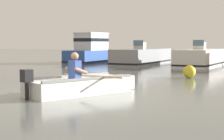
% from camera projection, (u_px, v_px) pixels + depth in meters
% --- Properties ---
extents(ground_plane, '(120.00, 120.00, 0.00)m').
position_uv_depth(ground_plane, '(72.00, 97.00, 9.54)').
color(ground_plane, slate).
extents(rowboat_with_person, '(2.39, 3.58, 1.19)m').
position_uv_depth(rowboat_with_person, '(81.00, 85.00, 10.22)').
color(rowboat_with_person, white).
rests_on(rowboat_with_person, ground).
extents(moored_boat_blue, '(2.28, 5.90, 2.20)m').
position_uv_depth(moored_boat_blue, '(94.00, 52.00, 26.43)').
color(moored_boat_blue, '#2D519E').
rests_on(moored_boat_blue, ground).
extents(moored_boat_grey, '(2.17, 6.47, 1.63)m').
position_uv_depth(moored_boat_grey, '(142.00, 57.00, 24.22)').
color(moored_boat_grey, gray).
rests_on(moored_boat_grey, ground).
extents(moored_boat_white, '(2.24, 5.67, 1.64)m').
position_uv_depth(moored_boat_white, '(201.00, 58.00, 22.18)').
color(moored_boat_white, white).
rests_on(moored_boat_white, ground).
extents(mooring_buoy, '(0.53, 0.53, 0.53)m').
position_uv_depth(mooring_buoy, '(189.00, 72.00, 14.76)').
color(mooring_buoy, yellow).
rests_on(mooring_buoy, ground).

